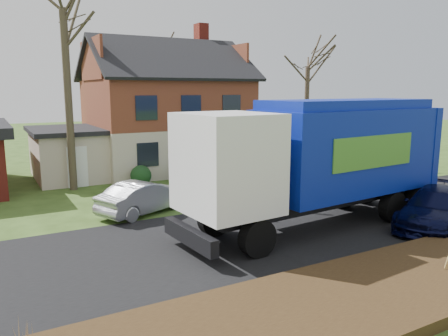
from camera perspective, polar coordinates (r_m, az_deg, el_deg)
ground at (r=15.47m, az=5.18°, el=-8.48°), size 120.00×120.00×0.00m
road at (r=15.47m, az=5.18°, el=-8.44°), size 80.00×7.00×0.02m
mulch_verge at (r=11.74m, az=20.36°, el=-14.56°), size 80.00×3.50×0.30m
main_house at (r=27.80m, az=-8.49°, el=8.18°), size 12.95×8.95×9.26m
garbage_truck at (r=16.13m, az=12.88°, el=1.74°), size 10.90×3.70×4.59m
silver_sedan at (r=17.99m, az=-10.36°, el=-3.74°), size 4.25×2.91×1.33m
navy_wagon at (r=17.70m, az=25.91°, el=-4.72°), size 5.21×3.67×1.40m
tree_front_east at (r=28.78m, az=10.96°, el=14.86°), size 3.27×3.27×9.08m
tree_back at (r=35.64m, az=-8.34°, el=16.06°), size 3.28×3.28×10.39m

